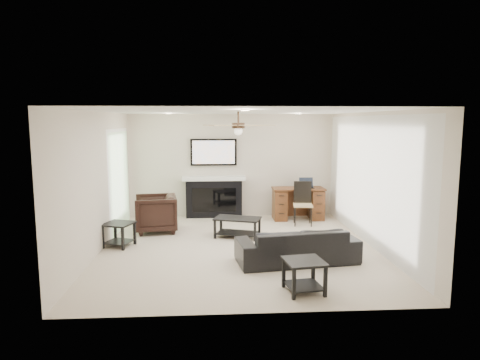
{
  "coord_description": "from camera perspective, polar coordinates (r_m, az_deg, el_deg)",
  "views": [
    {
      "loc": [
        -0.46,
        -7.68,
        2.34
      ],
      "look_at": [
        0.05,
        0.39,
        1.21
      ],
      "focal_mm": 32.0,
      "sensor_mm": 36.0,
      "label": 1
    }
  ],
  "objects": [
    {
      "name": "end_table_left",
      "position": [
        8.36,
        -15.84,
        -7.02
      ],
      "size": [
        0.64,
        0.64,
        0.45
      ],
      "primitive_type": "cube",
      "rotation": [
        0.0,
        0.0,
        -0.35
      ],
      "color": "black",
      "rests_on": "ground"
    },
    {
      "name": "desk_chair",
      "position": [
        9.73,
        8.39,
        -3.15
      ],
      "size": [
        0.48,
        0.49,
        0.97
      ],
      "primitive_type": "cube",
      "rotation": [
        0.0,
        0.0,
        -0.14
      ],
      "color": "black",
      "rests_on": "ground"
    },
    {
      "name": "fireplace_unit",
      "position": [
        10.35,
        -3.51,
        0.22
      ],
      "size": [
        1.52,
        0.34,
        1.91
      ],
      "primitive_type": "cube",
      "color": "black",
      "rests_on": "ground"
    },
    {
      "name": "armchair",
      "position": [
        9.24,
        -11.17,
        -4.39
      ],
      "size": [
        0.97,
        0.95,
        0.78
      ],
      "primitive_type": "imported",
      "rotation": [
        0.0,
        0.0,
        -1.43
      ],
      "color": "black",
      "rests_on": "ground"
    },
    {
      "name": "room_shell",
      "position": [
        7.81,
        1.15,
        3.12
      ],
      "size": [
        5.5,
        5.54,
        2.52
      ],
      "color": "#C2AF9C",
      "rests_on": "ground"
    },
    {
      "name": "desk",
      "position": [
        10.28,
        7.74,
        -3.14
      ],
      "size": [
        1.22,
        0.56,
        0.76
      ],
      "primitive_type": "cube",
      "color": "#3E1D0F",
      "rests_on": "ground"
    },
    {
      "name": "coffee_table",
      "position": [
        8.68,
        -0.35,
        -6.34
      ],
      "size": [
        1.01,
        0.75,
        0.4
      ],
      "primitive_type": "cube",
      "rotation": [
        0.0,
        0.0,
        -0.32
      ],
      "color": "black",
      "rests_on": "ground"
    },
    {
      "name": "end_table_near",
      "position": [
        6.06,
        8.52,
        -12.56
      ],
      "size": [
        0.59,
        0.59,
        0.45
      ],
      "primitive_type": "cube",
      "rotation": [
        0.0,
        0.0,
        0.14
      ],
      "color": "black",
      "rests_on": "ground"
    },
    {
      "name": "laptop",
      "position": [
        10.22,
        8.92,
        -0.41
      ],
      "size": [
        0.33,
        0.24,
        0.23
      ],
      "primitive_type": "cube",
      "color": "black",
      "rests_on": "desk"
    },
    {
      "name": "sofa",
      "position": [
        7.23,
        7.61,
        -8.6
      ],
      "size": [
        2.07,
        1.04,
        0.58
      ],
      "primitive_type": "imported",
      "rotation": [
        0.0,
        0.0,
        3.28
      ],
      "color": "black",
      "rests_on": "ground"
    }
  ]
}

